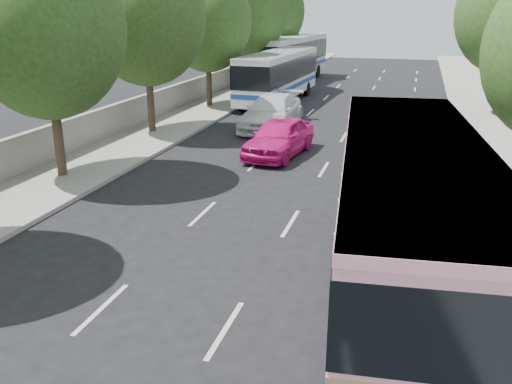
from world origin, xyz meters
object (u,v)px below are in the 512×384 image
at_px(tour_coach_front, 279,73).
at_px(pink_bus, 410,204).
at_px(pink_taxi, 279,137).
at_px(white_pickup, 272,112).
at_px(tour_coach_rear, 290,55).

bearing_deg(tour_coach_front, pink_bus, -66.46).
relative_size(pink_taxi, tour_coach_front, 0.43).
xyz_separation_m(white_pickup, tour_coach_rear, (-3.25, 18.38, 1.43)).
bearing_deg(tour_coach_front, tour_coach_rear, 101.80).
bearing_deg(white_pickup, pink_bus, -64.66).
distance_m(pink_bus, white_pickup, 18.25).
height_order(pink_taxi, white_pickup, white_pickup).
xyz_separation_m(white_pickup, tour_coach_front, (-1.65, 7.89, 1.16)).
distance_m(tour_coach_front, tour_coach_rear, 10.61).
xyz_separation_m(pink_bus, tour_coach_rear, (-10.74, 34.97, 0.03)).
distance_m(pink_taxi, tour_coach_front, 13.73).
bearing_deg(pink_taxi, pink_bus, -55.67).
bearing_deg(tour_coach_front, white_pickup, -75.12).
distance_m(pink_bus, tour_coach_rear, 36.58).
height_order(white_pickup, tour_coach_front, tour_coach_front).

